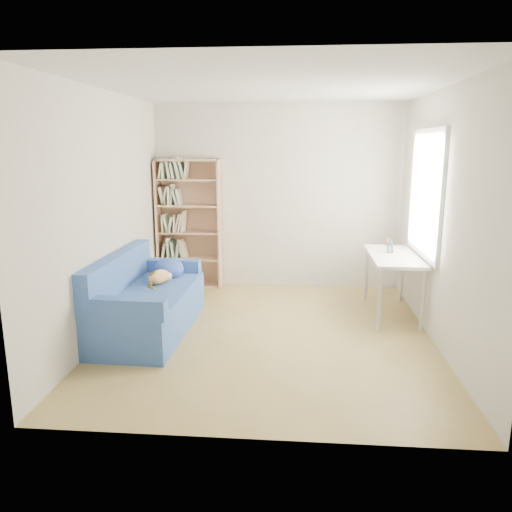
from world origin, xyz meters
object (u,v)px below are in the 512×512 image
(bookshelf, at_px, (189,229))
(pen_cup, at_px, (390,247))
(sofa, at_px, (146,302))
(desk, at_px, (393,261))

(bookshelf, distance_m, pen_cup, 2.84)
(sofa, xyz_separation_m, bookshelf, (0.10, 1.84, 0.52))
(sofa, bearing_deg, bookshelf, 88.76)
(bookshelf, bearing_deg, sofa, -92.99)
(sofa, distance_m, bookshelf, 1.91)
(bookshelf, height_order, desk, bookshelf)
(bookshelf, xyz_separation_m, pen_cup, (2.67, -0.94, -0.03))
(bookshelf, xyz_separation_m, desk, (2.70, -1.07, -0.17))
(desk, bearing_deg, pen_cup, 103.25)
(sofa, height_order, desk, sofa)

